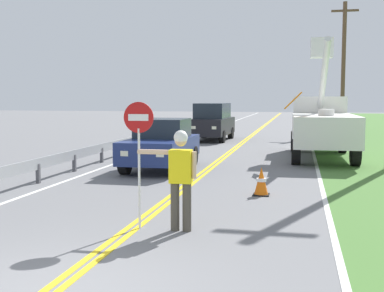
# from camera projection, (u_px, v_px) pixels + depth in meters

# --- Properties ---
(centerline_yellow_left) EXTENTS (0.11, 110.00, 0.01)m
(centerline_yellow_left) POSITION_uv_depth(u_px,v_px,m) (238.00, 144.00, 25.41)
(centerline_yellow_left) COLOR yellow
(centerline_yellow_left) RESTS_ON ground
(centerline_yellow_right) EXTENTS (0.11, 110.00, 0.01)m
(centerline_yellow_right) POSITION_uv_depth(u_px,v_px,m) (242.00, 145.00, 25.37)
(centerline_yellow_right) COLOR yellow
(centerline_yellow_right) RESTS_ON ground
(edge_line_right) EXTENTS (0.12, 110.00, 0.01)m
(edge_line_right) POSITION_uv_depth(u_px,v_px,m) (312.00, 146.00, 24.62)
(edge_line_right) COLOR silver
(edge_line_right) RESTS_ON ground
(edge_line_left) EXTENTS (0.12, 110.00, 0.01)m
(edge_line_left) POSITION_uv_depth(u_px,v_px,m) (173.00, 143.00, 26.15)
(edge_line_left) COLOR silver
(edge_line_left) RESTS_ON ground
(flagger_worker) EXTENTS (1.09, 0.25, 1.83)m
(flagger_worker) POSITION_uv_depth(u_px,v_px,m) (180.00, 174.00, 8.83)
(flagger_worker) COLOR #474238
(flagger_worker) RESTS_ON ground
(stop_sign_paddle) EXTENTS (0.56, 0.04, 2.33)m
(stop_sign_paddle) POSITION_uv_depth(u_px,v_px,m) (139.00, 136.00, 8.91)
(stop_sign_paddle) COLOR silver
(stop_sign_paddle) RESTS_ON ground
(utility_bucket_truck) EXTENTS (2.67, 6.86, 4.89)m
(utility_bucket_truck) POSITION_uv_depth(u_px,v_px,m) (321.00, 123.00, 20.02)
(utility_bucket_truck) COLOR white
(utility_bucket_truck) RESTS_ON ground
(oncoming_sedan_nearest) EXTENTS (1.93, 4.12, 1.70)m
(oncoming_sedan_nearest) POSITION_uv_depth(u_px,v_px,m) (161.00, 145.00, 16.58)
(oncoming_sedan_nearest) COLOR navy
(oncoming_sedan_nearest) RESTS_ON ground
(oncoming_suv_second) EXTENTS (2.02, 4.65, 2.10)m
(oncoming_suv_second) POSITION_uv_depth(u_px,v_px,m) (212.00, 122.00, 27.93)
(oncoming_suv_second) COLOR black
(oncoming_suv_second) RESTS_ON ground
(utility_pole_mid) EXTENTS (1.80, 0.28, 8.90)m
(utility_pole_mid) POSITION_uv_depth(u_px,v_px,m) (343.00, 65.00, 33.74)
(utility_pole_mid) COLOR brown
(utility_pole_mid) RESTS_ON ground
(traffic_cone_lead) EXTENTS (0.40, 0.40, 0.70)m
(traffic_cone_lead) POSITION_uv_depth(u_px,v_px,m) (261.00, 182.00, 12.16)
(traffic_cone_lead) COLOR orange
(traffic_cone_lead) RESTS_ON ground
(guardrail_left_shoulder) EXTENTS (0.10, 32.00, 0.71)m
(guardrail_left_shoulder) POSITION_uv_depth(u_px,v_px,m) (132.00, 141.00, 21.63)
(guardrail_left_shoulder) COLOR #9EA0A3
(guardrail_left_shoulder) RESTS_ON ground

